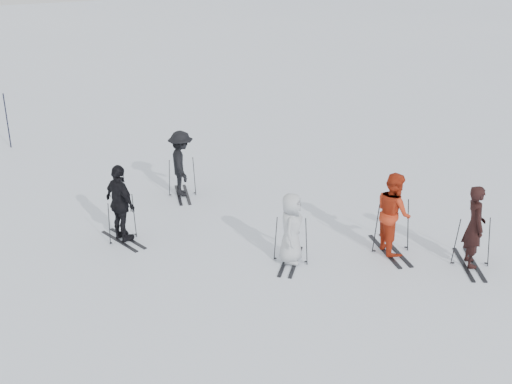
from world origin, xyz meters
TOP-DOWN VIEW (x-y plane):
  - ground at (0.00, 0.00)m, footprint 120.00×120.00m
  - skier_near_dark at (3.22, -2.91)m, footprint 0.72×0.80m
  - skier_red at (2.13, -1.53)m, footprint 0.94×1.08m
  - skier_grey at (-0.15, -0.85)m, footprint 0.91×0.93m
  - skier_uphill_left at (-3.06, 2.02)m, footprint 0.71×1.17m
  - skier_uphill_far at (-0.70, 3.95)m, footprint 1.00×1.33m
  - skis_near_dark at (3.22, -2.91)m, footprint 1.82×1.55m
  - skis_red at (2.13, -1.53)m, footprint 1.95×1.38m
  - skis_grey at (-0.15, -0.85)m, footprint 1.69×1.64m
  - skis_uphill_left at (-3.06, 2.02)m, footprint 1.69×1.16m
  - skis_uphill_far at (-0.70, 3.95)m, footprint 1.71×1.24m
  - piste_marker at (-4.13, 10.82)m, footprint 0.05×0.05m

SIDE VIEW (x-z plane):
  - ground at x=0.00m, z-range 0.00..0.00m
  - skis_uphill_left at x=-3.06m, z-range 0.00..1.12m
  - skis_grey at x=-0.15m, z-range 0.00..1.12m
  - skis_uphill_far at x=-0.70m, z-range 0.00..1.12m
  - skis_near_dark at x=3.22m, z-range 0.00..1.17m
  - skis_red at x=2.13m, z-range 0.00..1.28m
  - skier_grey at x=-0.15m, z-range 0.00..1.61m
  - skier_uphill_far at x=-0.70m, z-range 0.00..1.83m
  - skier_near_dark at x=3.22m, z-range 0.00..1.84m
  - skier_uphill_left at x=-3.06m, z-range 0.00..1.87m
  - piste_marker at x=-4.13m, z-range 0.00..1.88m
  - skier_red at x=2.13m, z-range 0.00..1.89m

